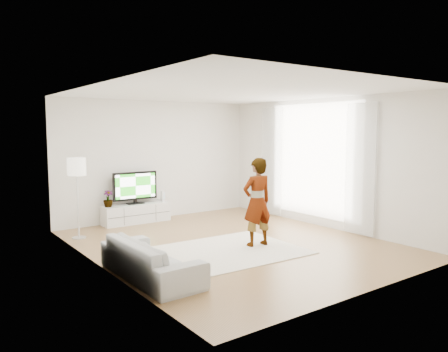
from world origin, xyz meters
TOP-DOWN VIEW (x-y plane):
  - floor at (0.00, 0.00)m, footprint 6.00×6.00m
  - ceiling at (0.00, 0.00)m, footprint 6.00×6.00m
  - wall_left at (-2.50, 0.00)m, footprint 0.02×6.00m
  - wall_right at (2.50, 0.00)m, footprint 0.02×6.00m
  - wall_back at (0.00, 3.00)m, footprint 5.00×0.02m
  - wall_front at (0.00, -3.00)m, footprint 5.00×0.02m
  - window at (2.48, 0.30)m, footprint 0.01×2.60m
  - curtain_near at (2.40, -1.00)m, footprint 0.04×0.70m
  - curtain_far at (2.40, 1.60)m, footprint 0.04×0.70m
  - media_console at (-0.68, 2.76)m, footprint 1.55×0.44m
  - television at (-0.68, 2.79)m, footprint 1.05×0.21m
  - game_console at (-0.00, 2.76)m, footprint 0.10×0.19m
  - potted_plant at (-1.34, 2.77)m, footprint 0.24×0.24m
  - rug at (-0.52, -0.36)m, footprint 2.81×2.07m
  - player at (0.25, -0.40)m, footprint 0.62×0.44m
  - sofa at (-2.09, -0.81)m, footprint 0.79×1.93m
  - floor_lamp at (-2.20, 2.10)m, footprint 0.35×0.35m

SIDE VIEW (x-z plane):
  - floor at x=0.00m, z-range 0.00..0.00m
  - rug at x=-0.52m, z-range 0.00..0.01m
  - media_console at x=-0.68m, z-range 0.00..0.44m
  - sofa at x=-2.09m, z-range 0.00..0.56m
  - game_console at x=0.00m, z-range 0.44..0.68m
  - potted_plant at x=-1.34m, z-range 0.44..0.80m
  - player at x=0.25m, z-range 0.01..1.62m
  - television at x=-0.68m, z-range 0.47..1.20m
  - floor_lamp at x=-2.20m, z-range 0.55..2.13m
  - curtain_near at x=2.40m, z-range 0.05..2.65m
  - curtain_far at x=2.40m, z-range 0.05..2.65m
  - wall_left at x=-2.50m, z-range 0.00..2.80m
  - wall_right at x=2.50m, z-range 0.00..2.80m
  - wall_back at x=0.00m, z-range 0.00..2.80m
  - wall_front at x=0.00m, z-range 0.00..2.80m
  - window at x=2.48m, z-range 0.20..2.70m
  - ceiling at x=0.00m, z-range 2.80..2.80m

